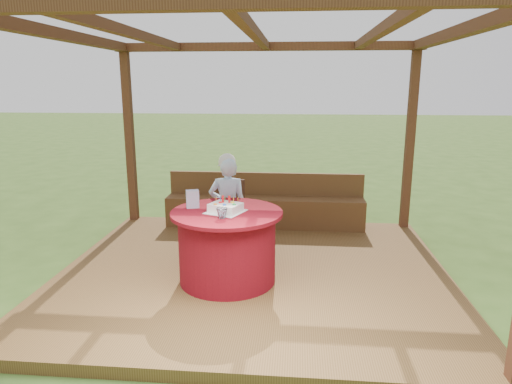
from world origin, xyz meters
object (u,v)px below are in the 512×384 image
at_px(gift_bag, 193,199).
at_px(birthday_cake, 226,208).
at_px(drinking_glass, 222,213).
at_px(elderly_woman, 228,206).
at_px(bench, 265,209).
at_px(chair, 233,210).
at_px(table, 227,246).

bearing_deg(gift_bag, birthday_cake, -38.54).
height_order(gift_bag, drinking_glass, gift_bag).
height_order(elderly_woman, drinking_glass, elderly_woman).
bearing_deg(drinking_glass, bench, 83.31).
xyz_separation_m(chair, gift_bag, (-0.28, -1.12, 0.43)).
bearing_deg(drinking_glass, elderly_woman, 95.35).
relative_size(gift_bag, drinking_glass, 1.72).
bearing_deg(elderly_woman, chair, 91.67).
relative_size(elderly_woman, drinking_glass, 11.51).
xyz_separation_m(elderly_woman, drinking_glass, (0.09, -0.96, 0.19)).
distance_m(table, drinking_glass, 0.52).
xyz_separation_m(bench, birthday_cake, (-0.27, -2.08, 0.58)).
distance_m(bench, birthday_cake, 2.18).
relative_size(bench, elderly_woman, 2.27).
bearing_deg(bench, chair, -114.76).
bearing_deg(bench, drinking_glass, -96.69).
bearing_deg(table, birthday_cake, -101.12).
xyz_separation_m(birthday_cake, gift_bag, (-0.39, 0.14, 0.05)).
bearing_deg(chair, gift_bag, -104.17).
bearing_deg(drinking_glass, chair, 94.04).
bearing_deg(chair, table, -84.76).
distance_m(bench, elderly_woman, 1.46).
distance_m(birthday_cake, drinking_glass, 0.23).
distance_m(chair, gift_bag, 1.24).
bearing_deg(gift_bag, chair, 57.46).
relative_size(chair, elderly_woman, 0.65).
relative_size(table, drinking_glass, 10.54).
xyz_separation_m(gift_bag, drinking_glass, (0.39, -0.37, -0.05)).
height_order(bench, table, same).
height_order(table, drinking_glass, drinking_glass).
bearing_deg(elderly_woman, table, -82.06).
distance_m(bench, table, 2.07).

